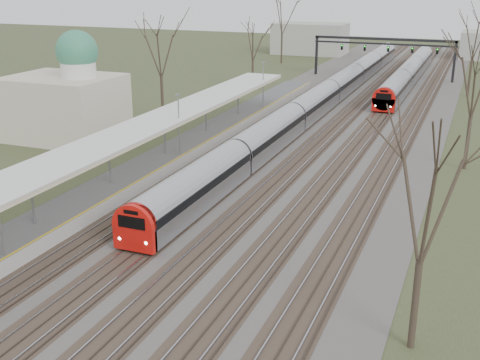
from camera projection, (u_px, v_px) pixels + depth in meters
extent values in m
cube|color=#474442|center=(333.00, 120.00, 65.11)|extent=(24.00, 160.00, 0.10)
cube|color=#4C3828|center=(280.00, 115.00, 67.21)|extent=(2.60, 160.00, 0.06)
cube|color=gray|center=(274.00, 114.00, 67.44)|extent=(0.07, 160.00, 0.12)
cube|color=gray|center=(286.00, 115.00, 66.93)|extent=(0.07, 160.00, 0.12)
cube|color=#4C3828|center=(310.00, 118.00, 65.98)|extent=(2.60, 160.00, 0.06)
cube|color=gray|center=(304.00, 117.00, 66.21)|extent=(0.07, 160.00, 0.12)
cube|color=gray|center=(317.00, 118.00, 65.70)|extent=(0.07, 160.00, 0.12)
cube|color=#4C3828|center=(342.00, 120.00, 64.74)|extent=(2.60, 160.00, 0.06)
cube|color=gray|center=(335.00, 119.00, 64.97)|extent=(0.07, 160.00, 0.12)
cube|color=gray|center=(349.00, 120.00, 64.46)|extent=(0.07, 160.00, 0.12)
cube|color=#4C3828|center=(375.00, 123.00, 63.50)|extent=(2.60, 160.00, 0.06)
cube|color=gray|center=(368.00, 122.00, 63.74)|extent=(0.07, 160.00, 0.12)
cube|color=gray|center=(381.00, 123.00, 63.23)|extent=(0.07, 160.00, 0.12)
cube|color=#4C3828|center=(409.00, 126.00, 62.27)|extent=(2.60, 160.00, 0.06)
cube|color=gray|center=(402.00, 125.00, 62.50)|extent=(0.07, 160.00, 0.12)
cube|color=gray|center=(416.00, 126.00, 61.99)|extent=(0.07, 160.00, 0.12)
cube|color=#9E9B93|center=(185.00, 149.00, 52.79)|extent=(3.50, 69.00, 1.00)
cylinder|color=slate|center=(32.00, 200.00, 35.02)|extent=(0.14, 0.14, 3.00)
cylinder|color=slate|center=(109.00, 163.00, 42.05)|extent=(0.14, 0.14, 3.00)
cylinder|color=slate|center=(165.00, 136.00, 49.07)|extent=(0.14, 0.14, 3.00)
cylinder|color=slate|center=(206.00, 116.00, 56.09)|extent=(0.14, 0.14, 3.00)
cylinder|color=slate|center=(238.00, 100.00, 63.12)|extent=(0.14, 0.14, 3.00)
cube|color=silver|center=(158.00, 120.00, 47.69)|extent=(4.10, 50.00, 0.12)
cube|color=beige|center=(158.00, 122.00, 47.75)|extent=(4.10, 50.00, 0.25)
cube|color=beige|center=(64.00, 108.00, 56.99)|extent=(10.00, 8.00, 6.00)
cylinder|color=silver|center=(78.00, 64.00, 54.93)|extent=(3.20, 3.20, 2.50)
sphere|color=#317C5A|center=(77.00, 51.00, 54.54)|extent=(3.80, 3.80, 3.80)
cube|color=black|center=(316.00, 56.00, 94.02)|extent=(0.35, 0.35, 6.00)
cube|color=black|center=(454.00, 62.00, 86.79)|extent=(0.35, 0.35, 6.00)
cube|color=black|center=(384.00, 39.00, 89.47)|extent=(21.00, 0.35, 0.35)
cube|color=black|center=(384.00, 44.00, 89.69)|extent=(21.00, 0.25, 0.25)
cube|color=black|center=(342.00, 47.00, 91.95)|extent=(0.32, 0.22, 0.85)
sphere|color=#0CFF19|center=(342.00, 45.00, 91.74)|extent=(0.16, 0.16, 0.16)
cube|color=black|center=(365.00, 48.00, 90.71)|extent=(0.32, 0.22, 0.85)
sphere|color=#0CFF19|center=(365.00, 46.00, 90.51)|extent=(0.16, 0.16, 0.16)
cube|color=black|center=(388.00, 49.00, 89.48)|extent=(0.32, 0.22, 0.85)
sphere|color=#0CFF19|center=(388.00, 47.00, 89.27)|extent=(0.16, 0.16, 0.16)
cube|color=black|center=(412.00, 50.00, 88.24)|extent=(0.32, 0.22, 0.85)
sphere|color=#0CFF19|center=(412.00, 48.00, 88.04)|extent=(0.16, 0.16, 0.16)
cube|color=black|center=(437.00, 51.00, 87.01)|extent=(0.32, 0.22, 0.85)
sphere|color=#0CFF19|center=(437.00, 49.00, 86.80)|extent=(0.16, 0.16, 0.16)
cylinder|color=#2D231C|center=(162.00, 98.00, 64.18)|extent=(0.30, 0.30, 4.95)
cylinder|color=#2D231C|center=(415.00, 306.00, 24.76)|extent=(0.30, 0.30, 4.05)
cylinder|color=#2D231C|center=(467.00, 143.00, 48.04)|extent=(0.30, 0.30, 4.50)
cube|color=#A5A7AF|center=(329.00, 95.00, 72.98)|extent=(2.55, 90.00, 1.60)
cylinder|color=#A5A7AF|center=(330.00, 90.00, 72.77)|extent=(2.60, 89.70, 2.60)
cube|color=black|center=(330.00, 89.00, 72.74)|extent=(2.62, 89.40, 0.55)
cube|color=red|center=(135.00, 237.00, 33.58)|extent=(2.55, 0.50, 1.50)
cylinder|color=red|center=(135.00, 226.00, 33.39)|extent=(2.60, 0.60, 2.60)
cube|color=black|center=(132.00, 222.00, 33.06)|extent=(1.70, 0.12, 0.70)
sphere|color=white|center=(120.00, 238.00, 33.73)|extent=(0.22, 0.22, 0.22)
sphere|color=white|center=(146.00, 243.00, 33.13)|extent=(0.22, 0.22, 0.22)
cube|color=black|center=(329.00, 103.00, 73.28)|extent=(1.80, 89.00, 0.35)
cube|color=#A5A7AF|center=(408.00, 75.00, 87.45)|extent=(2.55, 45.00, 1.60)
cylinder|color=#A5A7AF|center=(409.00, 71.00, 87.24)|extent=(2.60, 44.70, 2.60)
cube|color=black|center=(409.00, 70.00, 87.20)|extent=(2.62, 44.40, 0.55)
cube|color=red|center=(383.00, 105.00, 67.80)|extent=(2.55, 0.50, 1.50)
cylinder|color=red|center=(384.00, 99.00, 67.61)|extent=(2.60, 0.60, 2.60)
cube|color=black|center=(384.00, 97.00, 67.28)|extent=(1.70, 0.12, 0.70)
sphere|color=white|center=(375.00, 106.00, 67.95)|extent=(0.22, 0.22, 0.22)
sphere|color=white|center=(391.00, 107.00, 67.35)|extent=(0.22, 0.22, 0.22)
cube|color=black|center=(408.00, 82.00, 87.75)|extent=(1.80, 44.00, 0.35)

